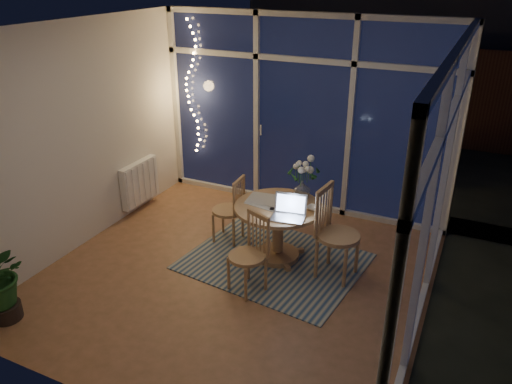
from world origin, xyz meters
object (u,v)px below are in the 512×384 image
chair_left (228,209)px  chair_right (339,234)px  flower_vase (302,188)px  potted_plant (0,285)px  chair_front (247,255)px  laptop (288,208)px  dining_table (278,232)px

chair_left → chair_right: (1.43, -0.19, 0.09)m
flower_vase → chair_right: bearing=-34.9°
chair_left → potted_plant: (-1.22, -2.24, -0.05)m
chair_front → potted_plant: 2.35m
flower_vase → potted_plant: (-2.08, -2.45, -0.40)m
chair_front → chair_right: bearing=63.9°
potted_plant → chair_right: bearing=37.8°
chair_right → laptop: bearing=116.1°
dining_table → flower_vase: flower_vase is taller
potted_plant → flower_vase: bearing=49.7°
chair_right → chair_front: bearing=138.2°
chair_left → flower_vase: 0.95m
dining_table → flower_vase: (0.15, 0.33, 0.44)m
dining_table → potted_plant: potted_plant is taller
chair_front → dining_table: bearing=109.9°
chair_right → flower_vase: chair_right is taller
chair_right → laptop: chair_right is taller
flower_vase → potted_plant: 3.24m
chair_right → potted_plant: chair_right is taller
dining_table → potted_plant: 2.87m
laptop → potted_plant: size_ratio=0.46×
dining_table → potted_plant: size_ratio=1.30×
chair_front → potted_plant: size_ratio=1.14×
chair_front → flower_vase: (0.19, 1.06, 0.34)m
chair_left → chair_front: bearing=35.4°
chair_front → flower_vase: bearing=102.9°
chair_left → chair_right: chair_right is taller
dining_table → flower_vase: size_ratio=4.69×
chair_right → laptop: 0.61m
flower_vase → potted_plant: bearing=-130.3°
chair_front → flower_vase: 1.13m
chair_right → potted_plant: (-2.65, -2.05, -0.14)m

